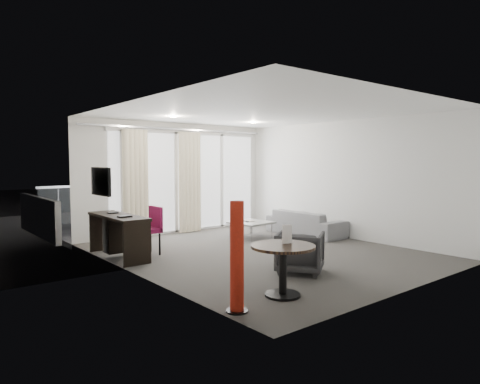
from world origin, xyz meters
TOP-DOWN VIEW (x-y plane):
  - floor at (0.00, 0.00)m, footprint 5.00×6.00m
  - ceiling at (0.00, 0.00)m, footprint 5.00×6.00m
  - wall_left at (-2.50, 0.00)m, footprint 0.00×6.00m
  - wall_right at (2.50, 0.00)m, footprint 0.00×6.00m
  - wall_front at (0.00, -3.00)m, footprint 5.00×0.00m
  - window_panel at (0.30, 2.98)m, footprint 4.00×0.02m
  - window_frame at (0.30, 2.97)m, footprint 4.10×0.06m
  - curtain_left at (-1.15, 2.82)m, footprint 0.60×0.20m
  - curtain_right at (0.25, 2.82)m, footprint 0.60×0.20m
  - curtain_track at (0.00, 2.82)m, footprint 4.80×0.04m
  - downlight_a at (-0.90, 1.60)m, footprint 0.12×0.12m
  - downlight_b at (1.20, 1.60)m, footprint 0.12×0.12m
  - desk at (-2.23, 1.27)m, footprint 0.50×1.60m
  - tv at (-2.46, 1.45)m, footprint 0.05×0.80m
  - desk_chair at (-1.75, 1.16)m, footprint 0.48×0.45m
  - round_table at (-1.50, -2.12)m, footprint 0.99×0.99m
  - menu_card at (-1.40, -2.08)m, footprint 0.13×0.05m
  - red_lamp at (-2.31, -2.20)m, footprint 0.30×0.30m
  - tub_armchair at (-0.49, -1.47)m, footprint 0.96×0.95m
  - coffee_table at (0.86, 1.28)m, footprint 0.88×0.88m
  - remote at (0.78, 1.34)m, footprint 0.10×0.17m
  - magazine at (0.87, 1.41)m, footprint 0.22×0.26m
  - sofa at (2.11, 0.78)m, footprint 0.75×1.91m
  - terrace_slab at (0.30, 4.50)m, footprint 5.60×3.00m
  - rattan_chair_a at (0.70, 4.49)m, footprint 0.72×0.72m
  - rattan_chair_b at (1.75, 5.19)m, footprint 0.71×0.71m
  - rattan_table at (1.73, 4.46)m, footprint 0.56×0.56m
  - balustrade at (0.30, 5.95)m, footprint 5.50×0.06m

SIDE VIEW (x-z plane):
  - terrace_slab at x=0.30m, z-range -0.12..0.00m
  - floor at x=0.00m, z-range 0.00..0.00m
  - coffee_table at x=0.86m, z-range 0.00..0.36m
  - rattan_table at x=1.73m, z-range 0.00..0.48m
  - sofa at x=2.11m, z-range 0.00..0.56m
  - tub_armchair at x=-0.49m, z-range 0.00..0.63m
  - round_table at x=-1.50m, z-range 0.00..0.65m
  - remote at x=0.78m, z-range 0.35..0.37m
  - magazine at x=0.87m, z-range 0.35..0.37m
  - desk at x=-2.23m, z-range 0.00..0.75m
  - rattan_chair_a at x=0.70m, z-range 0.00..0.83m
  - rattan_chair_b at x=1.75m, z-range 0.00..0.88m
  - desk_chair at x=-1.75m, z-range 0.00..0.88m
  - balustrade at x=0.30m, z-range -0.02..1.02m
  - red_lamp at x=-2.31m, z-range 0.00..1.26m
  - menu_card at x=-1.40m, z-range 0.60..0.84m
  - window_panel at x=0.30m, z-range 0.01..2.39m
  - curtain_left at x=-1.15m, z-range 0.01..2.39m
  - curtain_right at x=0.25m, z-range 0.01..2.39m
  - window_frame at x=0.30m, z-range -0.02..2.42m
  - wall_left at x=-2.50m, z-range 0.00..2.60m
  - wall_right at x=2.50m, z-range 0.00..2.60m
  - wall_front at x=0.00m, z-range 0.00..2.60m
  - tv at x=-2.46m, z-range 1.10..1.60m
  - curtain_track at x=0.00m, z-range 2.43..2.47m
  - downlight_a at x=-0.90m, z-range 2.58..2.60m
  - downlight_b at x=1.20m, z-range 2.58..2.60m
  - ceiling at x=0.00m, z-range 2.60..2.60m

